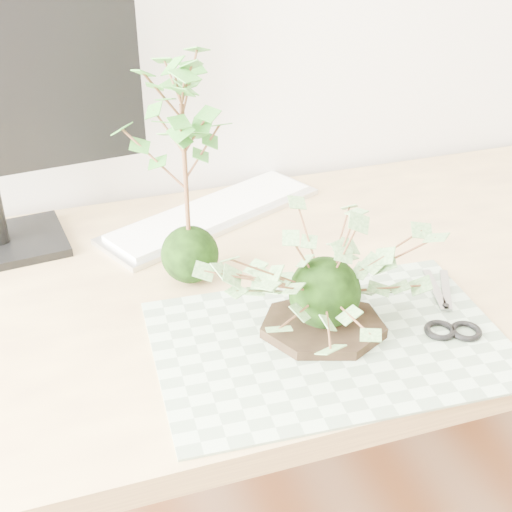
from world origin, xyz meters
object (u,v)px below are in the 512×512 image
maple_kokedama (182,120)px  keyboard (212,214)px  desk (247,326)px  ivy_kokedama (326,263)px

maple_kokedama → keyboard: size_ratio=0.84×
desk → maple_kokedama: 0.36m
keyboard → maple_kokedama: bearing=-138.5°
ivy_kokedama → maple_kokedama: maple_kokedama is taller
maple_kokedama → keyboard: 0.33m
keyboard → ivy_kokedama: bearing=-106.0°
ivy_kokedama → maple_kokedama: size_ratio=0.76×
desk → maple_kokedama: (-0.08, 0.03, 0.35)m
desk → ivy_kokedama: 0.27m
maple_kokedama → desk: bearing=-22.8°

